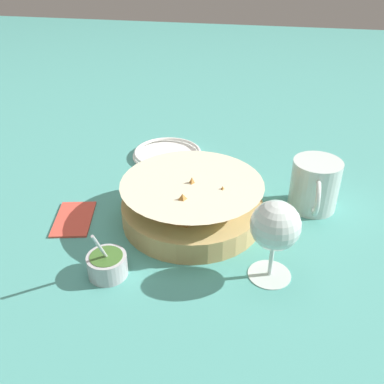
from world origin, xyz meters
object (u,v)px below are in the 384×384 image
at_px(beer_mug, 314,187).
at_px(side_plate, 168,154).
at_px(wine_glass, 275,228).
at_px(sauce_cup, 107,264).
at_px(food_basket, 193,203).

bearing_deg(beer_mug, side_plate, -115.47).
bearing_deg(wine_glass, side_plate, -145.14).
bearing_deg(sauce_cup, food_basket, 149.36).
height_order(sauce_cup, wine_glass, wine_glass).
bearing_deg(side_plate, sauce_cup, 0.98).
height_order(sauce_cup, side_plate, sauce_cup).
bearing_deg(beer_mug, food_basket, -68.33).
distance_m(sauce_cup, beer_mug, 0.43).
bearing_deg(side_plate, food_basket, 24.06).
height_order(wine_glass, beer_mug, wine_glass).
bearing_deg(wine_glass, food_basket, -130.11).
bearing_deg(food_basket, side_plate, -155.94).
relative_size(wine_glass, side_plate, 0.81).
xyz_separation_m(wine_glass, side_plate, (-0.38, -0.26, -0.09)).
distance_m(sauce_cup, wine_glass, 0.27).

